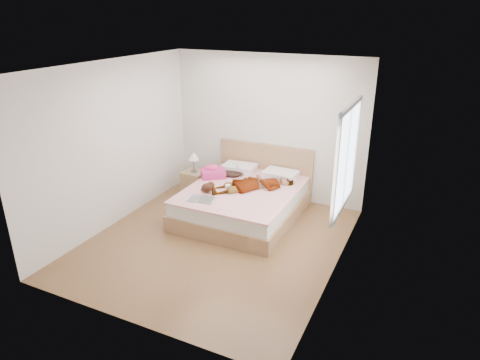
{
  "coord_description": "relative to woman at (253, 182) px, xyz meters",
  "views": [
    {
      "loc": [
        2.76,
        -4.98,
        3.28
      ],
      "look_at": [
        0.0,
        0.85,
        0.7
      ],
      "focal_mm": 32.0,
      "sensor_mm": 36.0,
      "label": 1
    }
  ],
  "objects": [
    {
      "name": "hair",
      "position": [
        -0.57,
        0.45,
        -0.06
      ],
      "size": [
        0.49,
        0.56,
        0.07
      ],
      "primitive_type": "ellipsoid",
      "rotation": [
        0.0,
        0.0,
        0.19
      ],
      "color": "black",
      "rests_on": "bed"
    },
    {
      "name": "room_shell",
      "position": [
        1.64,
        -0.77,
        0.89
      ],
      "size": [
        4.0,
        4.0,
        4.0
      ],
      "color": "white",
      "rests_on": "ground"
    },
    {
      "name": "towel",
      "position": [
        -0.85,
        0.15,
        -0.01
      ],
      "size": [
        0.53,
        0.51,
        0.22
      ],
      "color": "#D03873",
      "rests_on": "bed"
    },
    {
      "name": "bed",
      "position": [
        -0.14,
        -0.04,
        -0.34
      ],
      "size": [
        1.8,
        2.08,
        1.0
      ],
      "color": "olive",
      "rests_on": "ground"
    },
    {
      "name": "coffee_mug",
      "position": [
        -0.32,
        -0.29,
        -0.05
      ],
      "size": [
        0.13,
        0.1,
        0.1
      ],
      "color": "white",
      "rests_on": "bed"
    },
    {
      "name": "ground",
      "position": [
        -0.14,
        -1.07,
        -0.61
      ],
      "size": [
        4.0,
        4.0,
        0.0
      ],
      "primitive_type": "plane",
      "color": "#4D2E18",
      "rests_on": "ground"
    },
    {
      "name": "phone",
      "position": [
        -0.5,
        0.4,
        0.09
      ],
      "size": [
        0.1,
        0.11,
        0.06
      ],
      "primitive_type": "cube",
      "rotation": [
        0.44,
        0.0,
        0.72
      ],
      "color": "silver",
      "rests_on": "bed"
    },
    {
      "name": "nightstand",
      "position": [
        -1.3,
        0.25,
        -0.32
      ],
      "size": [
        0.43,
        0.38,
        0.88
      ],
      "color": "olive",
      "rests_on": "ground"
    },
    {
      "name": "plush_toy",
      "position": [
        -0.6,
        -0.47,
        -0.02
      ],
      "size": [
        0.21,
        0.28,
        0.15
      ],
      "color": "black",
      "rests_on": "bed"
    },
    {
      "name": "woman",
      "position": [
        0.0,
        0.0,
        0.0
      ],
      "size": [
        1.47,
        1.38,
        0.2
      ],
      "primitive_type": "imported",
      "rotation": [
        0.0,
        0.0,
        -0.86
      ],
      "color": "white",
      "rests_on": "bed"
    },
    {
      "name": "magazine",
      "position": [
        -0.54,
        -0.81,
        -0.09
      ],
      "size": [
        0.48,
        0.36,
        0.03
      ],
      "color": "white",
      "rests_on": "bed"
    }
  ]
}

